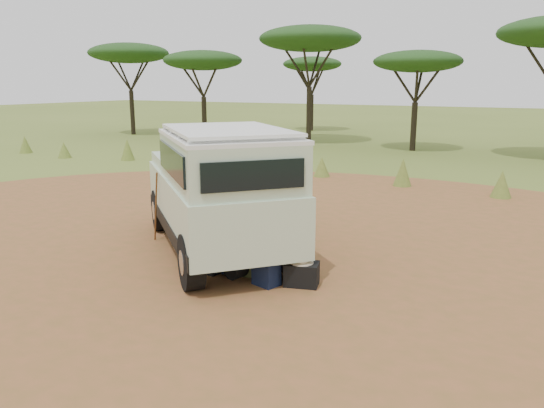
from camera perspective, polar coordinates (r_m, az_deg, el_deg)
The scene contains 13 objects.
ground at distance 9.70m, azimuth 0.18°, elevation -6.80°, with size 140.00×140.00×0.00m, color #5C6F27.
dirt_clearing at distance 9.70m, azimuth 0.18°, elevation -6.78°, with size 23.00×23.00×0.01m, color #955430.
grass_fringe at distance 17.48m, azimuth 14.13°, elevation 3.08°, with size 36.60×1.60×0.90m.
acacia_treeline at distance 28.13m, azimuth 21.91°, elevation 15.29°, with size 46.70×13.20×6.26m.
safari_vehicle at distance 10.25m, azimuth -5.69°, elevation 1.22°, with size 5.11×4.92×2.50m.
walking_staff at distance 11.26m, azimuth -12.38°, elevation -0.33°, with size 0.04×0.04×1.53m, color brown.
backpack_black at distance 9.39m, azimuth -6.61°, elevation -6.05°, with size 0.34×0.25×0.47m, color black.
backpack_navy at distance 9.52m, azimuth -5.18°, elevation -5.41°, with size 0.44×0.32×0.58m, color #101B32.
backpack_olive at distance 9.23m, azimuth -2.56°, elevation -6.38°, with size 0.33×0.24×0.45m, color #414821.
duffel_navy at distance 8.80m, azimuth -0.61°, elevation -7.35°, with size 0.40×0.30×0.45m, color #101B32.
hard_case at distance 8.82m, azimuth 3.22°, elevation -7.54°, with size 0.55×0.39×0.39m, color black.
stuff_sack at distance 9.16m, azimuth -3.74°, elevation -6.90°, with size 0.34×0.34×0.34m, color black.
safari_hat at distance 8.74m, azimuth 3.23°, elevation -6.09°, with size 0.38×0.38×0.11m.
Camera 1 is at (4.32, -8.05, 3.28)m, focal length 35.00 mm.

